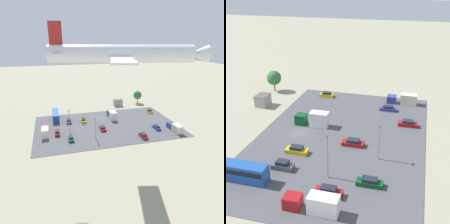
% 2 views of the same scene
% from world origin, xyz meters
% --- Properties ---
extents(ground_plane, '(400.00, 400.00, 0.00)m').
position_xyz_m(ground_plane, '(0.00, 0.00, 0.00)').
color(ground_plane, gray).
extents(parking_lot_surface, '(55.95, 36.36, 0.08)m').
position_xyz_m(parking_lot_surface, '(0.00, 9.88, 0.04)').
color(parking_lot_surface, '#4C4C51').
rests_on(parking_lot_surface, ground).
extents(shed_building, '(4.48, 3.30, 3.10)m').
position_xyz_m(shed_building, '(-12.54, -15.57, 1.56)').
color(shed_building, '#9E998E').
rests_on(shed_building, ground).
extents(bus, '(2.64, 11.77, 3.22)m').
position_xyz_m(bus, '(19.46, -4.00, 1.81)').
color(bus, '#1E4C9E').
rests_on(bus, ground).
extents(parked_car_0, '(1.96, 4.66, 1.45)m').
position_xyz_m(parked_car_0, '(2.61, 13.24, 0.68)').
color(parked_car_0, maroon).
rests_on(parked_car_0, ground).
extents(parked_car_1, '(1.79, 4.60, 1.45)m').
position_xyz_m(parked_car_1, '(15.21, 18.96, 0.69)').
color(parked_car_1, '#0C4723').
rests_on(parked_car_1, ground).
extents(parked_car_2, '(1.94, 4.12, 1.65)m').
position_xyz_m(parked_car_2, '(14.44, 2.53, 0.77)').
color(parked_car_2, '#4C5156').
rests_on(parked_car_2, ground).
extents(parked_car_3, '(1.81, 4.59, 1.64)m').
position_xyz_m(parked_car_3, '(19.55, 12.94, 0.76)').
color(parked_car_3, maroon).
rests_on(parked_car_3, ground).
extents(parked_car_4, '(1.96, 4.08, 1.43)m').
position_xyz_m(parked_car_4, '(-23.49, -0.62, 0.67)').
color(parked_car_4, gold).
rests_on(parked_car_4, ground).
extents(parked_car_5, '(1.98, 4.57, 1.49)m').
position_xyz_m(parked_car_5, '(8.49, 2.92, 0.70)').
color(parked_car_5, gold).
rests_on(parked_car_5, ground).
extents(parked_car_6, '(1.80, 4.31, 1.43)m').
position_xyz_m(parked_car_6, '(-17.80, 18.13, 0.67)').
color(parked_car_6, navy).
rests_on(parked_car_6, ground).
extents(parked_car_7, '(1.91, 4.56, 1.49)m').
position_xyz_m(parked_car_7, '(-9.82, 23.79, 0.70)').
color(parked_car_7, maroon).
rests_on(parked_car_7, ground).
extents(parked_truck_0, '(2.38, 8.66, 3.08)m').
position_xyz_m(parked_truck_0, '(23.70, 12.01, 1.49)').
color(parked_truck_0, maroon).
rests_on(parked_truck_0, ground).
extents(parked_truck_1, '(2.55, 7.97, 3.49)m').
position_xyz_m(parked_truck_1, '(-4.34, 2.15, 1.68)').
color(parked_truck_1, '#0C4723').
rests_on(parked_truck_1, ground).
extents(parked_truck_2, '(2.58, 8.11, 2.88)m').
position_xyz_m(parked_truck_2, '(-23.82, 21.72, 1.40)').
color(parked_truck_2, navy).
rests_on(parked_truck_2, ground).
extents(tree_near_shed, '(4.45, 4.45, 6.44)m').
position_xyz_m(tree_near_shed, '(-24.25, -17.70, 4.21)').
color(tree_near_shed, brown).
rests_on(tree_near_shed, ground).
extents(light_pole_lot_centre, '(0.90, 0.28, 7.38)m').
position_xyz_m(light_pole_lot_centre, '(6.56, 19.12, 4.19)').
color(light_pole_lot_centre, gray).
rests_on(light_pole_lot_centre, ground).
extents(light_pole_lot_edge, '(0.90, 0.28, 8.37)m').
position_xyz_m(light_pole_lot_edge, '(14.84, 11.38, 4.70)').
color(light_pole_lot_edge, gray).
rests_on(light_pole_lot_edge, ground).
extents(airplane, '(38.37, 31.66, 9.54)m').
position_xyz_m(airplane, '(1.77, 37.39, 30.12)').
color(airplane, white).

